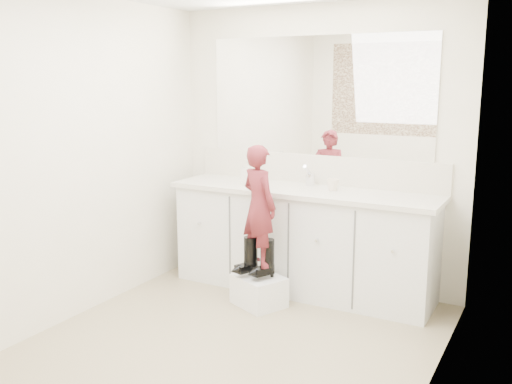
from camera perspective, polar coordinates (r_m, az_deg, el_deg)
The scene contains 18 objects.
floor at distance 4.00m, azimuth -2.87°, elevation -15.24°, with size 3.00×3.00×0.00m, color #897A5A.
wall_back at distance 4.96m, azimuth 6.08°, elevation 4.42°, with size 2.60×2.60×0.00m, color beige.
wall_front at distance 2.50m, azimuth -21.34°, elevation -2.99°, with size 2.60×2.60×0.00m, color beige.
wall_left at distance 4.44m, azimuth -17.51°, elevation 3.18°, with size 3.00×3.00×0.00m, color beige.
wall_right at distance 3.16m, azimuth 17.48°, elevation 0.09°, with size 3.00×3.00×0.00m, color beige.
vanity_cabinet at distance 4.86m, azimuth 4.65°, elevation -5.02°, with size 2.20×0.55×0.85m, color silver.
countertop at distance 4.74m, azimuth 4.66°, elevation 0.10°, with size 2.28×0.58×0.04m, color beige.
backsplash at distance 4.97m, azimuth 5.97°, elevation 2.28°, with size 2.28×0.03×0.25m, color beige.
mirror at distance 4.91m, azimuth 6.14°, elevation 9.51°, with size 2.00×0.02×1.00m, color white.
dot_panel at distance 2.45m, azimuth -21.91°, elevation 7.34°, with size 2.00×0.01×1.20m, color #472819.
faucet at distance 4.88m, azimuth 5.46°, elevation 1.24°, with size 0.08×0.08×0.10m, color silver.
cup at distance 4.68m, azimuth 7.70°, elevation 0.72°, with size 0.10×0.10×0.09m, color beige.
soap_bottle at distance 4.90m, azimuth -0.84°, elevation 2.02°, with size 0.10×0.10×0.22m, color silver.
step_stool at distance 4.62m, azimuth 0.30°, elevation -9.84°, with size 0.38×0.31×0.24m, color white.
boot_left at distance 4.56m, azimuth -0.53°, elevation -6.42°, with size 0.12×0.21×0.31m, color black, non-canonical shape.
boot_right at distance 4.50m, azimuth 1.15°, elevation -6.70°, with size 0.12×0.21×0.31m, color black, non-canonical shape.
toddler at distance 4.42m, azimuth 0.31°, elevation -1.38°, with size 0.35×0.23×0.95m, color #A6333F.
toothbrush at distance 4.36m, azimuth 1.04°, elevation -0.56°, with size 0.01×0.01×0.14m, color pink.
Camera 1 is at (1.88, -3.05, 1.78)m, focal length 40.00 mm.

